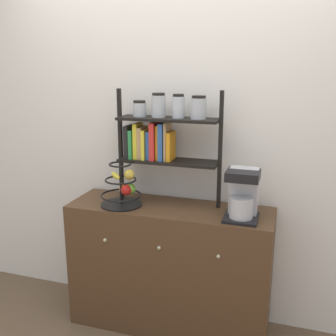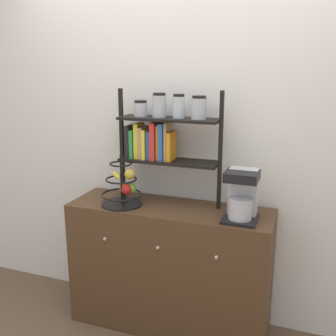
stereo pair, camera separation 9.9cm
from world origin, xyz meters
TOP-DOWN VIEW (x-y plane):
  - wall_back at (0.00, 0.47)m, footprint 7.00×0.05m
  - sideboard at (0.00, 0.21)m, footprint 1.36×0.44m
  - coffee_maker at (0.48, 0.17)m, footprint 0.20×0.23m
  - fruit_stand at (-0.31, 0.16)m, footprint 0.28×0.28m
  - shelf_hutch at (-0.09, 0.30)m, footprint 0.72×0.20m

SIDE VIEW (x-z plane):
  - sideboard at x=0.00m, z-range 0.00..0.88m
  - fruit_stand at x=-0.31m, z-range 0.82..1.17m
  - coffee_maker at x=0.48m, z-range 0.88..1.19m
  - wall_back at x=0.00m, z-range 0.00..2.60m
  - shelf_hutch at x=-0.09m, z-range 0.97..1.73m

